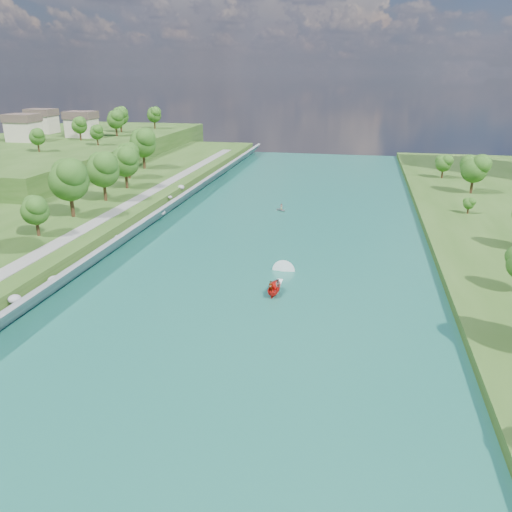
# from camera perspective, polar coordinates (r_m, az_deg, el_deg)

# --- Properties ---
(ground) EXTENTS (260.00, 260.00, 0.00)m
(ground) POSITION_cam_1_polar(r_m,az_deg,el_deg) (63.42, -2.73, -7.42)
(ground) COLOR #2D5119
(ground) RESTS_ON ground
(river_water) EXTENTS (55.00, 240.00, 0.10)m
(river_water) POSITION_cam_1_polar(r_m,az_deg,el_deg) (81.20, 0.77, -0.97)
(river_water) COLOR #175950
(river_water) RESTS_ON ground
(ridge_west) EXTENTS (60.00, 120.00, 9.00)m
(ridge_west) POSITION_cam_1_polar(r_m,az_deg,el_deg) (179.75, -21.38, 10.90)
(ridge_west) COLOR #2D5119
(ridge_west) RESTS_ON ground
(riprap_bank) EXTENTS (4.97, 236.00, 4.24)m
(riprap_bank) POSITION_cam_1_polar(r_m,az_deg,el_deg) (87.95, -16.16, 1.11)
(riprap_bank) COLOR slate
(riprap_bank) RESTS_ON ground
(riverside_path) EXTENTS (3.00, 200.00, 0.10)m
(riverside_path) POSITION_cam_1_polar(r_m,az_deg,el_deg) (91.61, -19.62, 2.63)
(riverside_path) COLOR gray
(riverside_path) RESTS_ON berm_west
(ridge_houses) EXTENTS (29.50, 29.50, 8.40)m
(ridge_houses) POSITION_cam_1_polar(r_m,az_deg,el_deg) (186.28, -22.54, 13.78)
(ridge_houses) COLOR beige
(ridge_houses) RESTS_ON ridge_west
(trees_ridge) EXTENTS (15.88, 68.41, 10.64)m
(trees_ridge) POSITION_cam_1_polar(r_m,az_deg,el_deg) (182.66, -15.97, 14.56)
(trees_ridge) COLOR #124614
(trees_ridge) RESTS_ON ridge_west
(motorboat) EXTENTS (3.60, 18.85, 2.12)m
(motorboat) POSITION_cam_1_polar(r_m,az_deg,el_deg) (71.59, 2.29, -3.36)
(motorboat) COLOR red
(motorboat) RESTS_ON river_water
(raft) EXTENTS (3.16, 3.07, 1.57)m
(raft) POSITION_cam_1_polar(r_m,az_deg,el_deg) (113.20, 2.91, 5.37)
(raft) COLOR gray
(raft) RESTS_ON river_water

